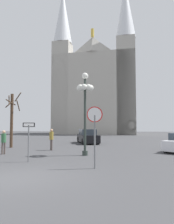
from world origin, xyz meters
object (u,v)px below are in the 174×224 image
(cathedral, at_px, (95,87))
(pedestrian_standing, at_px, (51,137))
(one_way_arrow_sign, at_px, (29,137))
(street_lamp, at_px, (85,95))
(stop_sign, at_px, (95,125))
(bare_tree, at_px, (12,118))
(parked_car_far_black, at_px, (88,137))
(pedestrian_walking, at_px, (4,140))

(cathedral, relative_size, pedestrian_standing, 20.12)
(cathedral, xyz_separation_m, one_way_arrow_sign, (0.11, -37.33, -9.55))
(one_way_arrow_sign, distance_m, street_lamp, 4.74)
(street_lamp, bearing_deg, pedestrian_standing, 141.50)
(cathedral, height_order, one_way_arrow_sign, cathedral)
(stop_sign, height_order, bare_tree, bare_tree)
(one_way_arrow_sign, relative_size, parked_car_far_black, 0.44)
(bare_tree, bearing_deg, cathedral, 81.69)
(pedestrian_walking, bearing_deg, one_way_arrow_sign, -41.97)
(one_way_arrow_sign, xyz_separation_m, pedestrian_walking, (-2.96, 2.66, -0.38))
(stop_sign, height_order, street_lamp, street_lamp)
(bare_tree, relative_size, pedestrian_standing, 2.92)
(stop_sign, bearing_deg, one_way_arrow_sign, 161.58)
(cathedral, distance_m, parked_car_far_black, 27.08)
(cathedral, distance_m, pedestrian_walking, 36.18)
(stop_sign, bearing_deg, bare_tree, 135.91)
(bare_tree, height_order, pedestrian_walking, bare_tree)
(cathedral, xyz_separation_m, parked_car_far_black, (1.65, -25.04, -10.18))
(street_lamp, bearing_deg, one_way_arrow_sign, -132.87)
(parked_car_far_black, height_order, pedestrian_standing, pedestrian_standing)
(stop_sign, distance_m, street_lamp, 4.73)
(one_way_arrow_sign, bearing_deg, pedestrian_standing, 94.30)
(street_lamp, relative_size, pedestrian_walking, 3.39)
(bare_tree, relative_size, pedestrian_walking, 3.05)
(one_way_arrow_sign, xyz_separation_m, street_lamp, (2.67, 2.88, 2.66))
(street_lamp, xyz_separation_m, bare_tree, (-7.24, 3.93, -1.39))
(street_lamp, xyz_separation_m, pedestrian_walking, (-5.64, -0.22, -3.03))
(bare_tree, bearing_deg, stop_sign, -44.09)
(stop_sign, xyz_separation_m, parked_car_far_black, (-2.22, 13.55, -1.26))
(stop_sign, bearing_deg, street_lamp, 104.67)
(stop_sign, relative_size, bare_tree, 0.58)
(stop_sign, relative_size, one_way_arrow_sign, 1.34)
(stop_sign, height_order, parked_car_far_black, stop_sign)
(pedestrian_standing, bearing_deg, stop_sign, -57.71)
(bare_tree, bearing_deg, pedestrian_standing, -19.61)
(street_lamp, height_order, parked_car_far_black, street_lamp)
(stop_sign, xyz_separation_m, street_lamp, (-1.08, 4.13, 2.03))
(pedestrian_walking, xyz_separation_m, pedestrian_standing, (2.56, 2.66, 0.05))
(one_way_arrow_sign, bearing_deg, cathedral, 90.17)
(parked_car_far_black, xyz_separation_m, pedestrian_walking, (-4.50, -9.63, 0.26))
(one_way_arrow_sign, height_order, pedestrian_standing, one_way_arrow_sign)
(one_way_arrow_sign, bearing_deg, street_lamp, 47.13)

